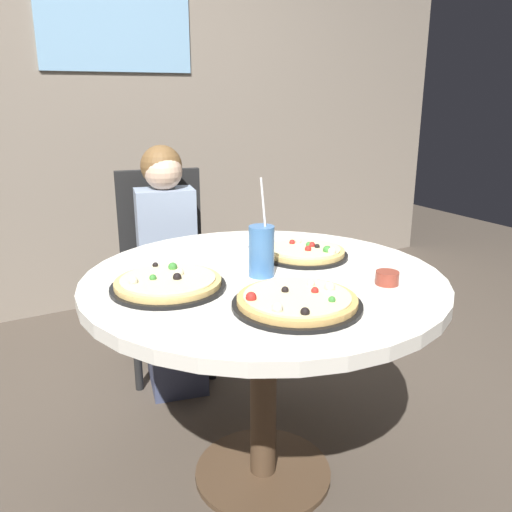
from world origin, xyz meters
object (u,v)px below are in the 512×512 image
pizza_cheese (168,283)px  dining_table (264,307)px  soda_cup (261,251)px  chair_wooden (164,259)px  sauce_bowl (387,278)px  pizza_pepperoni (306,252)px  plate_small (226,245)px  diner_child (171,280)px  pizza_veggie (297,301)px

pizza_cheese → dining_table: bearing=-6.5°
pizza_cheese → soda_cup: (0.30, -0.03, 0.06)m
chair_wooden → sauce_bowl: (0.26, -1.24, 0.24)m
pizza_pepperoni → plate_small: (-0.18, 0.26, -0.01)m
pizza_pepperoni → soda_cup: soda_cup is taller
diner_child → plate_small: (0.06, -0.45, 0.27)m
pizza_cheese → pizza_pepperoni: size_ratio=1.14×
dining_table → pizza_pepperoni: 0.27m
pizza_pepperoni → plate_small: 0.32m
pizza_pepperoni → sauce_bowl: bearing=-81.2°
diner_child → plate_small: diner_child is taller
sauce_bowl → diner_child: bearing=105.6°
chair_wooden → pizza_cheese: bearing=-108.8°
diner_child → plate_small: size_ratio=6.01×
dining_table → pizza_veggie: 0.30m
dining_table → plate_small: plate_small is taller
pizza_cheese → sauce_bowl: pizza_cheese is taller
sauce_bowl → pizza_veggie: bearing=-177.4°
chair_wooden → plate_small: (0.03, -0.63, 0.22)m
dining_table → soda_cup: 0.19m
diner_child → soda_cup: 0.88m
pizza_cheese → sauce_bowl: size_ratio=4.84×
pizza_cheese → sauce_bowl: (0.58, -0.29, 0.00)m
diner_child → sauce_bowl: size_ratio=15.46×
plate_small → pizza_cheese: bearing=-137.3°
pizza_cheese → pizza_pepperoni: bearing=6.6°
diner_child → sauce_bowl: (0.30, -1.06, 0.29)m
diner_child → sauce_bowl: diner_child is taller
soda_cup → sauce_bowl: bearing=-41.3°
chair_wooden → diner_child: bearing=-101.4°
pizza_cheese → soda_cup: 0.31m
diner_child → pizza_cheese: bearing=-110.4°
pizza_veggie → plate_small: bearing=81.0°
pizza_pepperoni → soda_cup: size_ratio=0.97×
diner_child → pizza_cheese: size_ratio=3.19×
plate_small → diner_child: bearing=97.7°
pizza_cheese → pizza_pepperoni: pizza_pepperoni is taller
soda_cup → dining_table: bearing=-0.7°
pizza_pepperoni → soda_cup: bearing=-157.6°
pizza_veggie → pizza_cheese: bearing=129.5°
sauce_bowl → plate_small: bearing=111.0°
chair_wooden → pizza_pepperoni: size_ratio=3.19×
pizza_veggie → chair_wooden: bearing=86.6°
chair_wooden → pizza_cheese: size_ratio=2.80×
dining_table → soda_cup: (-0.01, 0.00, 0.19)m
diner_child → plate_small: bearing=-82.3°
chair_wooden → pizza_veggie: size_ratio=2.70×
dining_table → chair_wooden: bearing=88.9°
pizza_veggie → dining_table: bearing=78.5°
dining_table → pizza_pepperoni: (0.23, 0.10, 0.12)m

